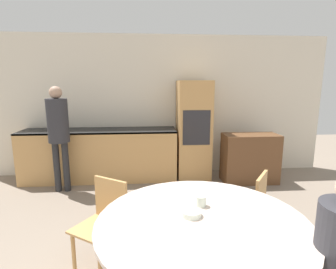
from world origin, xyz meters
TOP-DOWN VIEW (x-y plane):
  - wall_back at (0.00, 4.65)m, footprint 6.49×0.05m
  - kitchen_counter at (-1.04, 4.30)m, footprint 2.71×0.60m
  - oven_unit at (0.65, 4.31)m, footprint 0.59×0.59m
  - sideboard at (1.60, 3.97)m, footprint 0.95×0.45m
  - dining_table at (0.19, 1.33)m, footprint 1.50×1.50m
  - chair_far_left at (-0.60, 1.96)m, footprint 0.55×0.55m
  - chair_far_right at (0.86, 2.09)m, footprint 0.56×0.56m
  - person_standing at (-1.57, 3.80)m, footprint 0.32×0.32m
  - cup at (0.23, 1.53)m, footprint 0.08×0.08m
  - bowl_near at (0.12, 1.38)m, footprint 0.14×0.14m

SIDE VIEW (x-z plane):
  - sideboard at x=1.60m, z-range 0.00..0.86m
  - kitchen_counter at x=-1.04m, z-range 0.01..0.93m
  - chair_far_left at x=-0.60m, z-range 0.06..0.89m
  - chair_far_right at x=0.86m, z-range 0.06..0.89m
  - dining_table at x=0.19m, z-range 0.20..0.98m
  - bowl_near at x=0.12m, z-range 0.78..0.82m
  - cup at x=0.23m, z-range 0.78..0.86m
  - oven_unit at x=0.65m, z-range 0.00..1.77m
  - person_standing at x=-1.57m, z-range 0.21..1.89m
  - wall_back at x=0.00m, z-range 0.00..2.60m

